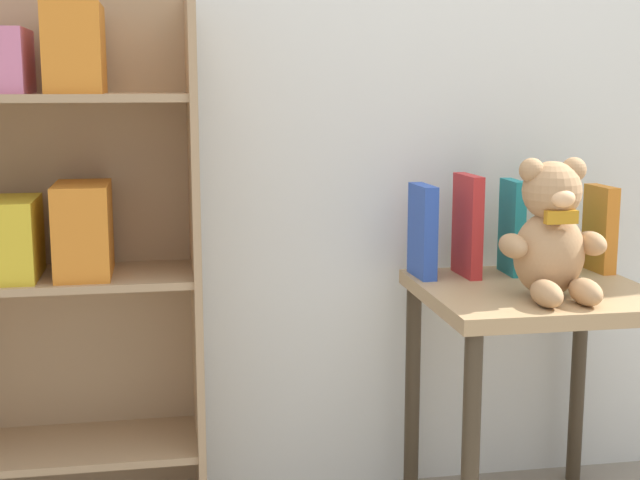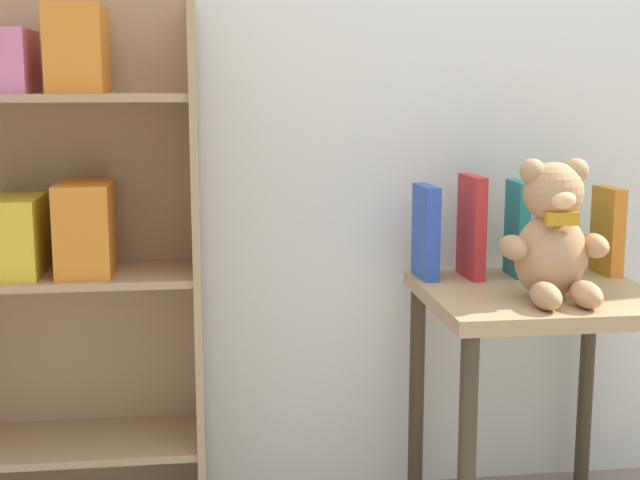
% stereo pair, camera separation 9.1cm
% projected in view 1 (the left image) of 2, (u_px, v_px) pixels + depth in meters
% --- Properties ---
extents(wall_back, '(4.80, 0.06, 2.50)m').
position_uv_depth(wall_back, '(407.00, 26.00, 2.32)').
color(wall_back, silver).
rests_on(wall_back, ground_plane).
extents(bookshelf_side, '(0.69, 0.30, 1.31)m').
position_uv_depth(bookshelf_side, '(51.00, 236.00, 2.09)').
color(bookshelf_side, tan).
rests_on(bookshelf_side, ground_plane).
extents(display_table, '(0.54, 0.52, 0.62)m').
position_uv_depth(display_table, '(534.00, 328.00, 2.16)').
color(display_table, tan).
rests_on(display_table, ground_plane).
extents(teddy_bear, '(0.24, 0.22, 0.32)m').
position_uv_depth(teddy_bear, '(552.00, 234.00, 2.02)').
color(teddy_bear, tan).
rests_on(teddy_bear, display_table).
extents(book_standing_blue, '(0.04, 0.13, 0.23)m').
position_uv_depth(book_standing_blue, '(421.00, 231.00, 2.24)').
color(book_standing_blue, '#2D51B7').
rests_on(book_standing_blue, display_table).
extents(book_standing_red, '(0.04, 0.14, 0.26)m').
position_uv_depth(book_standing_red, '(467.00, 226.00, 2.25)').
color(book_standing_red, red).
rests_on(book_standing_red, display_table).
extents(book_standing_teal, '(0.03, 0.12, 0.24)m').
position_uv_depth(book_standing_teal, '(512.00, 227.00, 2.27)').
color(book_standing_teal, teal).
rests_on(book_standing_teal, display_table).
extents(book_standing_green, '(0.03, 0.14, 0.21)m').
position_uv_depth(book_standing_green, '(555.00, 232.00, 2.30)').
color(book_standing_green, '#33934C').
rests_on(book_standing_green, display_table).
extents(book_standing_orange, '(0.04, 0.12, 0.22)m').
position_uv_depth(book_standing_orange, '(600.00, 229.00, 2.31)').
color(book_standing_orange, orange).
rests_on(book_standing_orange, display_table).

